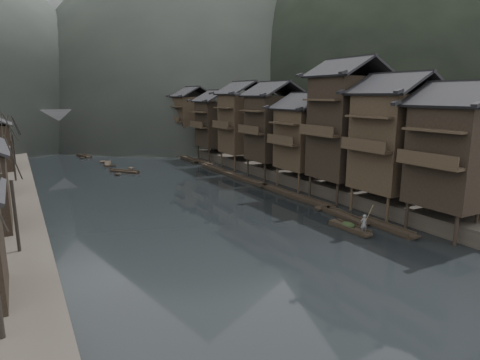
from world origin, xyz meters
TOP-DOWN VIEW (x-y plane):
  - water at (0.00, 0.00)m, footprint 300.00×300.00m
  - right_bank at (35.00, 40.00)m, footprint 40.00×200.00m
  - stilt_houses at (17.28, 18.86)m, footprint 9.00×67.60m
  - bare_trees at (-17.00, 24.13)m, footprint 3.82×72.66m
  - moored_sampans at (12.01, 24.81)m, footprint 2.71×64.37m
  - midriver_boats at (-3.09, 44.47)m, footprint 6.42×25.43m
  - stone_bridge at (-0.00, 72.00)m, footprint 40.00×6.00m
  - hero_sampan at (9.43, -3.31)m, footprint 1.19×4.92m
  - cargo_heap at (9.44, -3.09)m, footprint 1.08×1.41m
  - boatman at (9.37, -5.02)m, footprint 0.74×0.59m
  - bamboo_pole at (9.57, -5.02)m, footprint 1.09×2.42m

SIDE VIEW (x-z plane):
  - water at x=0.00m, z-range 0.00..0.00m
  - moored_sampans at x=12.01m, z-range -0.03..0.44m
  - hero_sampan at x=9.43m, z-range -0.01..0.42m
  - midriver_boats at x=-3.09m, z-range -0.02..0.43m
  - cargo_heap at x=9.44m, z-range 0.43..1.08m
  - right_bank at x=35.00m, z-range 0.00..1.80m
  - boatman at x=9.37m, z-range 0.43..2.20m
  - bamboo_pole at x=9.57m, z-range 2.20..5.90m
  - stone_bridge at x=0.00m, z-range 0.61..9.61m
  - bare_trees at x=-17.00m, z-range 2.86..10.50m
  - stilt_houses at x=17.28m, z-range 0.64..17.23m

